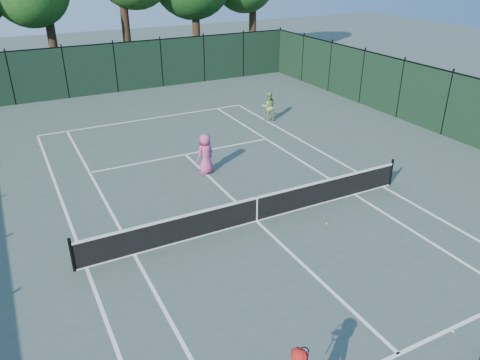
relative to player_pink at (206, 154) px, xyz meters
name	(u,v)px	position (x,y,z in m)	size (l,w,h in m)	color
ground	(257,221)	(-0.05, -4.23, -0.82)	(90.00, 90.00, 0.00)	#425148
sideline_doubles_left	(86,268)	(-5.54, -4.23, -0.82)	(0.10, 23.77, 0.01)	white
sideline_doubles_right	(383,187)	(5.43, -4.23, -0.82)	(0.10, 23.77, 0.01)	white
sideline_singles_left	(134,254)	(-4.17, -4.23, -0.82)	(0.10, 23.77, 0.01)	white
sideline_singles_right	(354,194)	(4.06, -4.23, -0.82)	(0.10, 23.77, 0.01)	white
baseline_far	(147,119)	(-0.05, 7.65, -0.82)	(10.97, 0.10, 0.01)	white
service_line_near	(399,354)	(-0.05, -10.63, -0.82)	(8.23, 0.10, 0.01)	white
service_line_far	(185,154)	(-0.05, 2.17, -0.82)	(8.23, 0.10, 0.01)	white
center_service_line	(257,221)	(-0.05, -4.23, -0.82)	(0.10, 12.80, 0.01)	white
tennis_net	(257,209)	(-0.05, -4.23, -0.35)	(11.69, 0.09, 1.06)	black
fence_far	(116,68)	(-0.05, 13.77, 0.68)	(24.00, 0.05, 3.00)	black
player_pink	(206,154)	(0.00, 0.00, 0.00)	(0.93, 0.76, 1.65)	#D14981
player_green	(269,106)	(5.56, 4.50, -0.06)	(0.88, 0.77, 1.52)	#87AD56
loose_ball_near_cart	(453,331)	(1.54, -10.74, -0.79)	(0.07, 0.07, 0.07)	#C6D42B
loose_ball_midcourt	(327,224)	(1.87, -5.47, -0.79)	(0.07, 0.07, 0.07)	#BCDE2D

